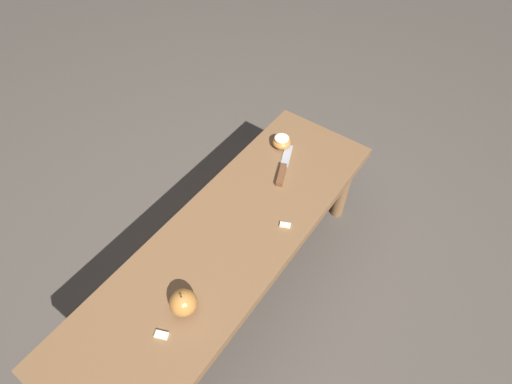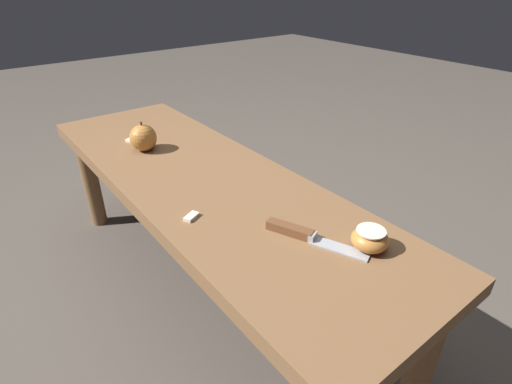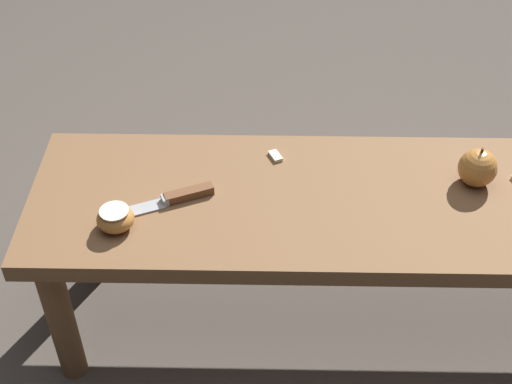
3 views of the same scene
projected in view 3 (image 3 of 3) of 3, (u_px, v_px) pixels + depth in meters
name	position (u px, v px, depth m)	size (l,w,h in m)	color
ground_plane	(336.00, 321.00, 1.79)	(8.00, 8.00, 0.00)	#4C443D
wooden_bench	(348.00, 218.00, 1.55)	(1.37, 0.43, 0.42)	brown
knife	(176.00, 198.00, 1.50)	(0.22, 0.11, 0.02)	#9EA0A5
apple_whole	(478.00, 168.00, 1.52)	(0.08, 0.08, 0.09)	#B27233
apple_cut	(115.00, 218.00, 1.43)	(0.08, 0.08, 0.05)	#B27233
apple_slice_center	(275.00, 156.00, 1.61)	(0.03, 0.04, 0.01)	beige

